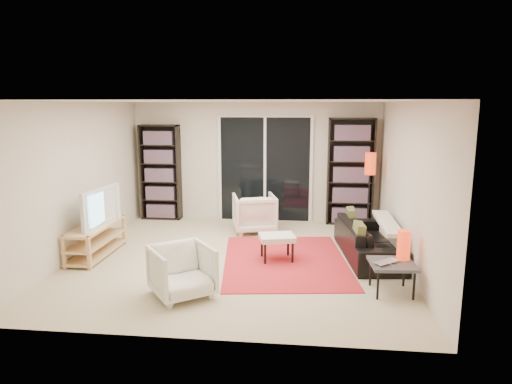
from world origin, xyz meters
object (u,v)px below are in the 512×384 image
bookshelf_right (350,172)px  armchair_front (182,271)px  sofa (368,240)px  side_table (392,265)px  ottoman (277,239)px  tv_stand (96,239)px  floor_lamp (370,171)px  armchair_back (254,213)px  bookshelf_left (161,172)px

bookshelf_right → armchair_front: size_ratio=2.96×
sofa → bookshelf_right: bearing=-3.1°
side_table → ottoman: bearing=144.9°
tv_stand → floor_lamp: 4.91m
floor_lamp → armchair_back: bearing=-173.2°
tv_stand → side_table: bearing=-12.8°
armchair_back → ottoman: bearing=94.2°
armchair_front → ottoman: bearing=16.5°
bookshelf_right → floor_lamp: bookshelf_right is taller
armchair_front → ottoman: size_ratio=1.17×
armchair_front → floor_lamp: floor_lamp is taller
bookshelf_left → floor_lamp: bearing=-7.2°
bookshelf_right → ottoman: bearing=-118.9°
armchair_back → floor_lamp: size_ratio=0.53×
bookshelf_left → tv_stand: 2.54m
armchair_back → side_table: (2.05, -2.64, 0.01)m
armchair_front → sofa: bearing=-1.7°
bookshelf_right → sofa: (0.11, -2.05, -0.77)m
floor_lamp → bookshelf_right: bearing=120.0°
bookshelf_right → side_table: size_ratio=3.60×
armchair_back → floor_lamp: (2.12, 0.25, 0.79)m
ottoman → side_table: bearing=-35.1°
sofa → floor_lamp: size_ratio=1.28×
tv_stand → ottoman: tv_stand is taller
sofa → ottoman: 1.44m
sofa → armchair_back: size_ratio=2.43×
bookshelf_right → armchair_front: (-2.38, -3.80, -0.73)m
bookshelf_right → armchair_back: bearing=-156.9°
bookshelf_left → side_table: bearing=-39.9°
ottoman → side_table: (1.52, -1.07, 0.02)m
ottoman → floor_lamp: bearing=48.8°
armchair_front → bookshelf_right: bearing=21.1°
tv_stand → side_table: tv_stand is taller
tv_stand → armchair_front: (1.77, -1.38, 0.06)m
sofa → ottoman: size_ratio=3.12×
bookshelf_right → ottoman: bookshelf_right is taller
bookshelf_right → sofa: bearing=-86.8°
sofa → armchair_front: (-2.49, -1.75, 0.05)m
side_table → bookshelf_right: bearing=93.8°
tv_stand → ottoman: size_ratio=2.25×
tv_stand → sofa: 4.28m
sofa → armchair_back: armchair_back is taller
sofa → floor_lamp: 1.76m
armchair_front → ottoman: 1.82m
sofa → side_table: sofa is taller
armchair_front → side_table: bearing=-28.3°
bookshelf_left → floor_lamp: 4.19m
bookshelf_left → armchair_back: bookshelf_left is taller
ottoman → side_table: size_ratio=1.04×
armchair_front → side_table: 2.64m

